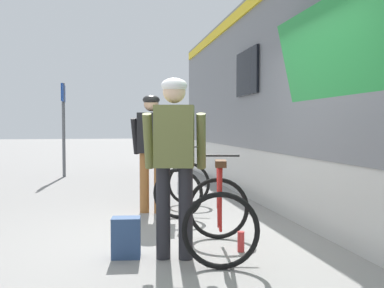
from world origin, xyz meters
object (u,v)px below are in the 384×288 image
object	(u,v)px
water_bottle_near_the_bikes	(241,242)
cyclist_far_in_olive	(174,151)
bicycle_near_silver	(184,185)
platform_sign_post	(63,114)
cyclist_near_in_dark	(151,143)
bicycle_far_red	(219,214)
backpack_on_platform	(126,238)

from	to	relation	value
water_bottle_near_the_bikes	cyclist_far_in_olive	bearing A→B (deg)	-173.23
bicycle_near_silver	water_bottle_near_the_bikes	distance (m)	2.15
water_bottle_near_the_bikes	platform_sign_post	xyz separation A→B (m)	(-2.48, 6.99, 1.52)
cyclist_near_in_dark	platform_sign_post	size ratio (longest dim) A/B	0.73
cyclist_far_in_olive	platform_sign_post	world-z (taller)	platform_sign_post
bicycle_far_red	platform_sign_post	distance (m)	7.43
bicycle_near_silver	backpack_on_platform	xyz separation A→B (m)	(-0.95, -2.08, -0.20)
bicycle_near_silver	water_bottle_near_the_bikes	bearing A→B (deg)	-83.93
bicycle_near_silver	cyclist_near_in_dark	bearing A→B (deg)	179.10
cyclist_near_in_dark	backpack_on_platform	distance (m)	2.30
cyclist_far_in_olive	platform_sign_post	size ratio (longest dim) A/B	0.73
bicycle_near_silver	platform_sign_post	size ratio (longest dim) A/B	0.52
cyclist_near_in_dark	backpack_on_platform	bearing A→B (deg)	-102.48
cyclist_far_in_olive	water_bottle_near_the_bikes	world-z (taller)	cyclist_far_in_olive
water_bottle_near_the_bikes	platform_sign_post	world-z (taller)	platform_sign_post
cyclist_far_in_olive	platform_sign_post	distance (m)	7.32
cyclist_near_in_dark	backpack_on_platform	xyz separation A→B (m)	(-0.46, -2.08, -0.85)
cyclist_near_in_dark	cyclist_far_in_olive	xyz separation A→B (m)	(0.00, -2.21, 0.00)
bicycle_far_red	platform_sign_post	world-z (taller)	platform_sign_post
bicycle_far_red	water_bottle_near_the_bikes	distance (m)	0.38
cyclist_far_in_olive	backpack_on_platform	distance (m)	0.98
backpack_on_platform	platform_sign_post	bearing A→B (deg)	107.38
bicycle_far_red	backpack_on_platform	xyz separation A→B (m)	(-0.94, 0.02, -0.20)
cyclist_far_in_olive	bicycle_far_red	bearing A→B (deg)	11.44
cyclist_far_in_olive	bicycle_near_silver	world-z (taller)	cyclist_far_in_olive
bicycle_far_red	backpack_on_platform	distance (m)	0.97
backpack_on_platform	cyclist_near_in_dark	bearing A→B (deg)	84.29
cyclist_near_in_dark	bicycle_near_silver	distance (m)	0.81
water_bottle_near_the_bikes	platform_sign_post	size ratio (longest dim) A/B	0.09
cyclist_near_in_dark	bicycle_near_silver	world-z (taller)	cyclist_near_in_dark
bicycle_near_silver	bicycle_far_red	size ratio (longest dim) A/B	1.03
cyclist_far_in_olive	platform_sign_post	bearing A→B (deg)	104.02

